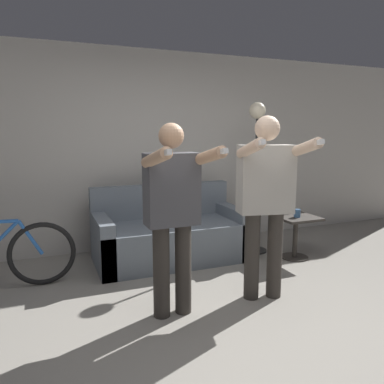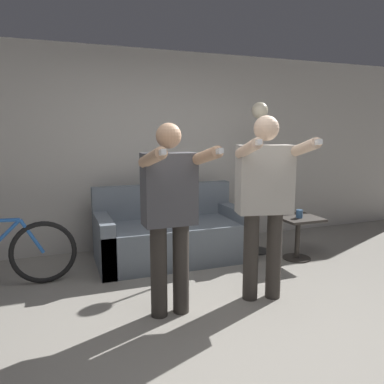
{
  "view_description": "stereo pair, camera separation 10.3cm",
  "coord_description": "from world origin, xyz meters",
  "px_view_note": "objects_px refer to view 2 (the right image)",
  "views": [
    {
      "loc": [
        -1.28,
        -2.4,
        1.55
      ],
      "look_at": [
        0.13,
        1.11,
        0.94
      ],
      "focal_mm": 35.0,
      "sensor_mm": 36.0,
      "label": 1
    },
    {
      "loc": [
        -1.18,
        -2.43,
        1.55
      ],
      "look_at": [
        0.13,
        1.11,
        0.94
      ],
      "focal_mm": 35.0,
      "sensor_mm": 36.0,
      "label": 2
    }
  ],
  "objects_px": {
    "couch": "(172,236)",
    "cat": "(172,177)",
    "side_table": "(298,229)",
    "floor_lamp": "(259,147)",
    "cup": "(299,214)",
    "person_right": "(265,194)",
    "person_left": "(170,207)"
  },
  "relations": [
    {
      "from": "person_right",
      "to": "side_table",
      "type": "xyz_separation_m",
      "value": [
        0.98,
        0.83,
        -0.61
      ]
    },
    {
      "from": "cup",
      "to": "floor_lamp",
      "type": "bearing_deg",
      "value": 123.36
    },
    {
      "from": "couch",
      "to": "cat",
      "type": "bearing_deg",
      "value": 70.87
    },
    {
      "from": "person_left",
      "to": "cup",
      "type": "xyz_separation_m",
      "value": [
        1.85,
        0.78,
        -0.36
      ]
    },
    {
      "from": "side_table",
      "to": "floor_lamp",
      "type": "bearing_deg",
      "value": 128.02
    },
    {
      "from": "person_right",
      "to": "cat",
      "type": "bearing_deg",
      "value": 113.87
    },
    {
      "from": "cup",
      "to": "side_table",
      "type": "bearing_deg",
      "value": 62.82
    },
    {
      "from": "floor_lamp",
      "to": "cup",
      "type": "relative_size",
      "value": 19.74
    },
    {
      "from": "floor_lamp",
      "to": "side_table",
      "type": "xyz_separation_m",
      "value": [
        0.33,
        -0.42,
        -0.97
      ]
    },
    {
      "from": "floor_lamp",
      "to": "side_table",
      "type": "distance_m",
      "value": 1.11
    },
    {
      "from": "person_left",
      "to": "cat",
      "type": "xyz_separation_m",
      "value": [
        0.54,
        1.69,
        0.04
      ]
    },
    {
      "from": "couch",
      "to": "person_right",
      "type": "distance_m",
      "value": 1.6
    },
    {
      "from": "floor_lamp",
      "to": "person_left",
      "type": "bearing_deg",
      "value": -140.97
    },
    {
      "from": "side_table",
      "to": "cup",
      "type": "height_order",
      "value": "cup"
    },
    {
      "from": "couch",
      "to": "side_table",
      "type": "height_order",
      "value": "couch"
    },
    {
      "from": "couch",
      "to": "person_left",
      "type": "distance_m",
      "value": 1.57
    },
    {
      "from": "side_table",
      "to": "couch",
      "type": "bearing_deg",
      "value": 159.85
    },
    {
      "from": "cat",
      "to": "cup",
      "type": "xyz_separation_m",
      "value": [
        1.31,
        -0.91,
        -0.4
      ]
    },
    {
      "from": "floor_lamp",
      "to": "couch",
      "type": "bearing_deg",
      "value": 174.46
    },
    {
      "from": "couch",
      "to": "cup",
      "type": "bearing_deg",
      "value": -22.01
    },
    {
      "from": "cat",
      "to": "side_table",
      "type": "bearing_deg",
      "value": -33.01
    },
    {
      "from": "person_right",
      "to": "cat",
      "type": "distance_m",
      "value": 1.73
    },
    {
      "from": "cat",
      "to": "couch",
      "type": "bearing_deg",
      "value": -109.13
    },
    {
      "from": "cat",
      "to": "floor_lamp",
      "type": "bearing_deg",
      "value": -23.83
    },
    {
      "from": "person_right",
      "to": "couch",
      "type": "bearing_deg",
      "value": 121.11
    },
    {
      "from": "floor_lamp",
      "to": "side_table",
      "type": "height_order",
      "value": "floor_lamp"
    },
    {
      "from": "person_left",
      "to": "cat",
      "type": "bearing_deg",
      "value": 71.52
    },
    {
      "from": "person_right",
      "to": "side_table",
      "type": "height_order",
      "value": "person_right"
    },
    {
      "from": "cup",
      "to": "couch",
      "type": "bearing_deg",
      "value": 157.99
    },
    {
      "from": "couch",
      "to": "cat",
      "type": "relative_size",
      "value": 3.6
    },
    {
      "from": "floor_lamp",
      "to": "person_right",
      "type": "bearing_deg",
      "value": -117.63
    },
    {
      "from": "side_table",
      "to": "cup",
      "type": "bearing_deg",
      "value": -117.18
    }
  ]
}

